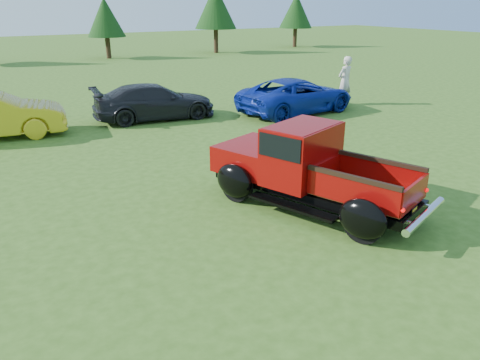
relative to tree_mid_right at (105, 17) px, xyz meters
The scene contains 8 objects.
ground 30.74m from the tree_mid_right, 101.31° to the right, with size 120.00×120.00×0.00m, color #345618.
tree_mid_right is the anchor object (origin of this frame).
tree_east 9.04m from the tree_mid_right, ahead, with size 3.46×3.46×5.40m.
tree_far_east 18.01m from the tree_mid_right, ahead, with size 3.07×3.07×4.80m.
pickup_truck 29.72m from the tree_mid_right, 98.07° to the right, with size 3.43×4.96×1.73m.
show_car_grey 20.97m from the tree_mid_right, 101.26° to the right, with size 1.80×4.44×1.29m, color black.
show_car_blue 22.41m from the tree_mid_right, 87.28° to the right, with size 2.22×4.82×1.34m, color #0D2293.
spectator 22.41m from the tree_mid_right, 80.33° to the right, with size 0.73×0.48×1.99m, color beige.
Camera 1 is at (-4.03, -6.75, 4.11)m, focal length 35.00 mm.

